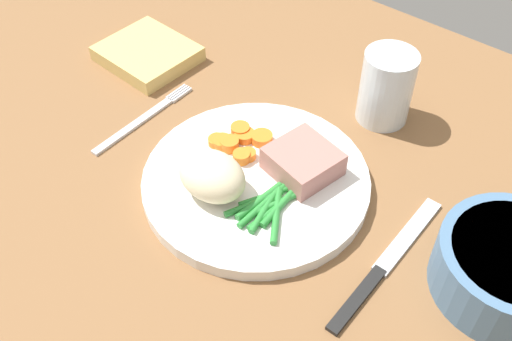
{
  "coord_description": "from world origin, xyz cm",
  "views": [
    {
      "loc": [
        27.53,
        -34.06,
        53.22
      ],
      "look_at": [
        -1.68,
        1.89,
        4.6
      ],
      "focal_mm": 42.27,
      "sensor_mm": 36.0,
      "label": 1
    }
  ],
  "objects_px": {
    "meat_portion": "(303,161)",
    "napkin": "(148,54)",
    "dinner_plate": "(256,181)",
    "fork": "(143,119)",
    "knife": "(384,265)",
    "water_glass": "(385,92)",
    "salad_bowl": "(511,266)"
  },
  "relations": [
    {
      "from": "meat_portion",
      "to": "napkin",
      "type": "height_order",
      "value": "meat_portion"
    },
    {
      "from": "dinner_plate",
      "to": "meat_portion",
      "type": "bearing_deg",
      "value": 49.4
    },
    {
      "from": "dinner_plate",
      "to": "napkin",
      "type": "distance_m",
      "value": 0.29
    },
    {
      "from": "meat_portion",
      "to": "fork",
      "type": "bearing_deg",
      "value": -168.81
    },
    {
      "from": "knife",
      "to": "water_glass",
      "type": "bearing_deg",
      "value": 123.88
    },
    {
      "from": "salad_bowl",
      "to": "napkin",
      "type": "xyz_separation_m",
      "value": [
        -0.54,
        0.04,
        -0.02
      ]
    },
    {
      "from": "meat_portion",
      "to": "water_glass",
      "type": "xyz_separation_m",
      "value": [
        0.01,
        0.15,
        0.01
      ]
    },
    {
      "from": "fork",
      "to": "water_glass",
      "type": "bearing_deg",
      "value": 38.66
    },
    {
      "from": "dinner_plate",
      "to": "fork",
      "type": "relative_size",
      "value": 1.56
    },
    {
      "from": "fork",
      "to": "knife",
      "type": "relative_size",
      "value": 0.81
    },
    {
      "from": "meat_portion",
      "to": "water_glass",
      "type": "distance_m",
      "value": 0.16
    },
    {
      "from": "dinner_plate",
      "to": "fork",
      "type": "bearing_deg",
      "value": -179.2
    },
    {
      "from": "dinner_plate",
      "to": "meat_portion",
      "type": "distance_m",
      "value": 0.06
    },
    {
      "from": "knife",
      "to": "water_glass",
      "type": "xyz_separation_m",
      "value": [
        -0.12,
        0.2,
        0.04
      ]
    },
    {
      "from": "fork",
      "to": "water_glass",
      "type": "xyz_separation_m",
      "value": [
        0.23,
        0.2,
        0.04
      ]
    },
    {
      "from": "meat_portion",
      "to": "knife",
      "type": "xyz_separation_m",
      "value": [
        0.14,
        -0.04,
        -0.03
      ]
    },
    {
      "from": "napkin",
      "to": "water_glass",
      "type": "bearing_deg",
      "value": 17.97
    },
    {
      "from": "salad_bowl",
      "to": "knife",
      "type": "bearing_deg",
      "value": -152.52
    },
    {
      "from": "fork",
      "to": "water_glass",
      "type": "height_order",
      "value": "water_glass"
    },
    {
      "from": "knife",
      "to": "salad_bowl",
      "type": "xyz_separation_m",
      "value": [
        0.1,
        0.05,
        0.03
      ]
    },
    {
      "from": "water_glass",
      "to": "meat_portion",
      "type": "bearing_deg",
      "value": -94.82
    },
    {
      "from": "meat_portion",
      "to": "water_glass",
      "type": "relative_size",
      "value": 0.75
    },
    {
      "from": "water_glass",
      "to": "napkin",
      "type": "bearing_deg",
      "value": -162.03
    },
    {
      "from": "dinner_plate",
      "to": "fork",
      "type": "distance_m",
      "value": 0.18
    },
    {
      "from": "napkin",
      "to": "knife",
      "type": "bearing_deg",
      "value": -12.06
    },
    {
      "from": "dinner_plate",
      "to": "knife",
      "type": "distance_m",
      "value": 0.17
    },
    {
      "from": "dinner_plate",
      "to": "water_glass",
      "type": "height_order",
      "value": "water_glass"
    },
    {
      "from": "water_glass",
      "to": "salad_bowl",
      "type": "relative_size",
      "value": 0.65
    },
    {
      "from": "fork",
      "to": "salad_bowl",
      "type": "bearing_deg",
      "value": 4.71
    },
    {
      "from": "water_glass",
      "to": "dinner_plate",
      "type": "bearing_deg",
      "value": -103.77
    },
    {
      "from": "knife",
      "to": "meat_portion",
      "type": "bearing_deg",
      "value": 164.32
    },
    {
      "from": "salad_bowl",
      "to": "napkin",
      "type": "bearing_deg",
      "value": 175.63
    }
  ]
}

